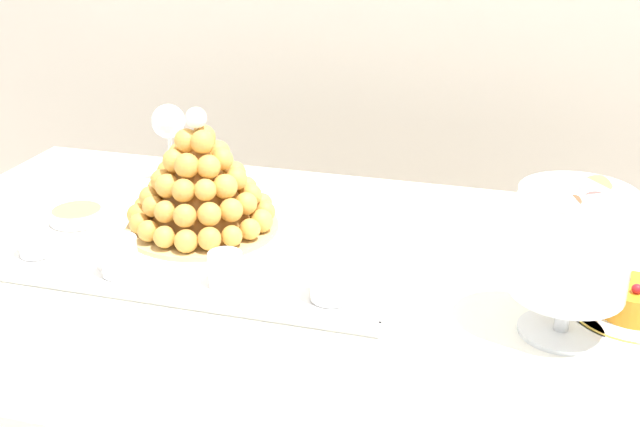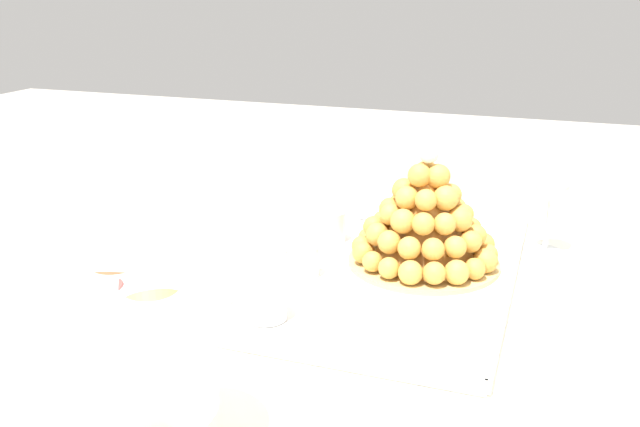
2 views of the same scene
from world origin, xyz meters
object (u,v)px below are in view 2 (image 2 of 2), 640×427
object	(u,v)px
serving_tray	(391,268)
creme_brulee_ramekin	(432,216)
macaron_goblet	(138,348)
dessert_cup_centre	(304,262)
croquembouche	(426,220)
dessert_cup_mid_right	(266,301)
dessert_cup_mid_left	(331,227)
wine_glass	(551,187)
dessert_cup_left	(366,205)

from	to	relation	value
serving_tray	creme_brulee_ramekin	size ratio (longest dim) A/B	7.21
macaron_goblet	dessert_cup_centre	bearing A→B (deg)	-178.83
creme_brulee_ramekin	macaron_goblet	world-z (taller)	macaron_goblet
croquembouche	dessert_cup_mid_right	xyz separation A→B (m)	(0.27, -0.17, -0.05)
creme_brulee_ramekin	macaron_goblet	xyz separation A→B (m)	(0.81, -0.14, 0.11)
serving_tray	dessert_cup_mid_right	xyz separation A→B (m)	(0.24, -0.12, 0.03)
dessert_cup_mid_right	macaron_goblet	xyz separation A→B (m)	(0.31, 0.01, 0.09)
dessert_cup_mid_left	dessert_cup_mid_right	xyz separation A→B (m)	(0.32, 0.01, 0.00)
serving_tray	wine_glass	world-z (taller)	wine_glass
macaron_goblet	creme_brulee_ramekin	bearing A→B (deg)	170.41
macaron_goblet	dessert_cup_mid_left	bearing A→B (deg)	-178.27
wine_glass	creme_brulee_ramekin	bearing A→B (deg)	-108.79
macaron_goblet	croquembouche	bearing A→B (deg)	164.21
serving_tray	macaron_goblet	bearing A→B (deg)	-11.88
dessert_cup_mid_left	dessert_cup_centre	distance (m)	0.17
serving_tray	wine_glass	bearing A→B (deg)	126.45
croquembouche	dessert_cup_left	distance (m)	0.28
serving_tray	croquembouche	bearing A→B (deg)	121.13
dessert_cup_left	dessert_cup_mid_right	xyz separation A→B (m)	(0.49, -0.01, 0.00)
dessert_cup_mid_right	creme_brulee_ramekin	bearing A→B (deg)	163.87
dessert_cup_centre	wine_glass	xyz separation A→B (m)	(-0.26, 0.37, 0.09)
croquembouche	dessert_cup_mid_left	distance (m)	0.20
serving_tray	dessert_cup_left	world-z (taller)	dessert_cup_left
croquembouche	macaron_goblet	xyz separation A→B (m)	(0.59, -0.17, 0.04)
dessert_cup_mid_right	macaron_goblet	world-z (taller)	macaron_goblet
serving_tray	macaron_goblet	distance (m)	0.58
serving_tray	creme_brulee_ramekin	xyz separation A→B (m)	(-0.25, 0.02, 0.01)
serving_tray	croquembouche	size ratio (longest dim) A/B	2.60
dessert_cup_centre	croquembouche	bearing A→B (deg)	122.94
dessert_cup_mid_right	wine_glass	size ratio (longest dim) A/B	0.36
dessert_cup_left	creme_brulee_ramekin	xyz separation A→B (m)	(-0.01, 0.14, -0.01)
dessert_cup_mid_right	wine_glass	bearing A→B (deg)	139.11
dessert_cup_mid_right	dessert_cup_centre	bearing A→B (deg)	-178.82
dessert_cup_left	dessert_cup_mid_left	xyz separation A→B (m)	(0.16, -0.02, 0.00)
dessert_cup_mid_right	macaron_goblet	size ratio (longest dim) A/B	0.27
creme_brulee_ramekin	wine_glass	distance (m)	0.25
dessert_cup_left	wine_glass	xyz separation A→B (m)	(0.07, 0.36, 0.09)
serving_tray	macaron_goblet	world-z (taller)	macaron_goblet
dessert_cup_mid_left	croquembouche	bearing A→B (deg)	74.27
dessert_cup_centre	creme_brulee_ramekin	bearing A→B (deg)	156.49
serving_tray	dessert_cup_mid_left	bearing A→B (deg)	-120.86
dessert_cup_centre	wine_glass	world-z (taller)	wine_glass
croquembouche	macaron_goblet	world-z (taller)	croquembouche
dessert_cup_mid_left	creme_brulee_ramekin	bearing A→B (deg)	137.59
wine_glass	macaron_goblet	bearing A→B (deg)	-25.95
dessert_cup_mid_right	wine_glass	xyz separation A→B (m)	(-0.42, 0.36, 0.09)
serving_tray	dessert_cup_left	distance (m)	0.27
dessert_cup_centre	dessert_cup_mid_right	xyz separation A→B (m)	(0.16, 0.00, 0.00)
croquembouche	creme_brulee_ramekin	world-z (taller)	croquembouche
serving_tray	dessert_cup_mid_left	world-z (taller)	dessert_cup_mid_left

